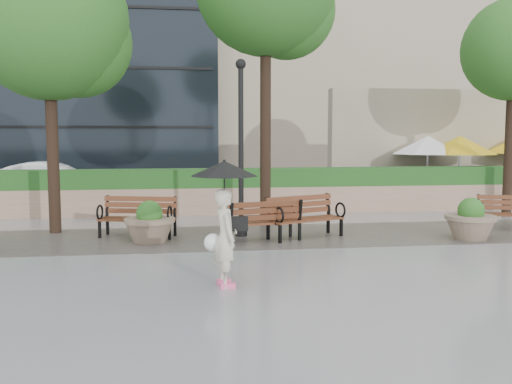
{
  "coord_description": "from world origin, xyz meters",
  "views": [
    {
      "loc": [
        -0.93,
        -9.98,
        2.39
      ],
      "look_at": [
        0.79,
        2.49,
        1.1
      ],
      "focal_mm": 40.0,
      "sensor_mm": 36.0,
      "label": 1
    }
  ],
  "objects": [
    {
      "name": "bench_1",
      "position": [
        -1.87,
        3.31,
        0.28
      ],
      "size": [
        1.84,
        1.1,
        0.93
      ],
      "rotation": [
        0.0,
        0.0,
        -0.26
      ],
      "color": "brown",
      "rests_on": "ground"
    },
    {
      "name": "bench_2",
      "position": [
        0.91,
        2.4,
        0.27
      ],
      "size": [
        1.83,
        1.09,
        0.92
      ],
      "rotation": [
        0.0,
        0.0,
        3.39
      ],
      "color": "brown",
      "rests_on": "ground"
    },
    {
      "name": "planter_right",
      "position": [
        5.63,
        2.0,
        0.37
      ],
      "size": [
        1.14,
        1.14,
        0.95
      ],
      "color": "#7F6B56",
      "rests_on": "ground"
    },
    {
      "name": "bench_3",
      "position": [
        1.95,
        2.67,
        0.29
      ],
      "size": [
        1.91,
        1.33,
        0.96
      ],
      "rotation": [
        0.0,
        0.0,
        0.39
      ],
      "color": "brown",
      "rests_on": "ground"
    },
    {
      "name": "lamppost",
      "position": [
        0.52,
        3.1,
        1.8
      ],
      "size": [
        0.28,
        0.28,
        4.08
      ],
      "color": "black",
      "rests_on": "ground"
    },
    {
      "name": "patio_umb_yellow_a",
      "position": [
        8.59,
        8.3,
        1.99
      ],
      "size": [
        2.5,
        2.5,
        2.3
      ],
      "color": "black",
      "rests_on": "ground"
    },
    {
      "name": "hedge_wall",
      "position": [
        0.0,
        7.0,
        0.66
      ],
      "size": [
        24.0,
        0.8,
        1.35
      ],
      "color": "tan",
      "rests_on": "ground"
    },
    {
      "name": "cobble_strip",
      "position": [
        0.0,
        3.0,
        0.01
      ],
      "size": [
        28.0,
        3.2,
        0.01
      ],
      "primitive_type": "cube",
      "color": "#383330",
      "rests_on": "ground"
    },
    {
      "name": "bldg_stone",
      "position": [
        10.0,
        23.0,
        10.0
      ],
      "size": [
        18.0,
        10.0,
        20.0
      ],
      "primitive_type": "cube",
      "color": "tan",
      "rests_on": "ground"
    },
    {
      "name": "tree_0",
      "position": [
        -3.73,
        4.26,
        4.89
      ],
      "size": [
        3.77,
        3.73,
        6.89
      ],
      "color": "black",
      "rests_on": "ground"
    },
    {
      "name": "cafe_hedge",
      "position": [
        9.0,
        7.8,
        0.45
      ],
      "size": [
        8.0,
        0.5,
        0.9
      ],
      "primitive_type": "cube",
      "color": "#234316",
      "rests_on": "ground"
    },
    {
      "name": "pedestrian",
      "position": [
        -0.22,
        -1.21,
        1.19
      ],
      "size": [
        1.07,
        1.07,
        1.96
      ],
      "rotation": [
        0.0,
        0.0,
        1.74
      ],
      "color": "beige",
      "rests_on": "ground"
    },
    {
      "name": "planter_left",
      "position": [
        -1.56,
        2.61,
        0.36
      ],
      "size": [
        1.11,
        1.11,
        0.93
      ],
      "color": "#7F6B56",
      "rests_on": "ground"
    },
    {
      "name": "ground",
      "position": [
        0.0,
        0.0,
        0.0
      ],
      "size": [
        100.0,
        100.0,
        0.0
      ],
      "primitive_type": "plane",
      "color": "gray",
      "rests_on": "ground"
    },
    {
      "name": "asphalt_street",
      "position": [
        0.0,
        11.0,
        0.0
      ],
      "size": [
        40.0,
        7.0,
        0.0
      ],
      "primitive_type": "cube",
      "color": "black",
      "rests_on": "ground"
    },
    {
      "name": "cafe_wall",
      "position": [
        9.5,
        10.0,
        2.0
      ],
      "size": [
        10.0,
        0.6,
        4.0
      ],
      "primitive_type": "cube",
      "color": "tan",
      "rests_on": "ground"
    },
    {
      "name": "bench_4",
      "position": [
        7.3,
        3.07,
        0.25
      ],
      "size": [
        1.69,
        1.09,
        0.85
      ],
      "rotation": [
        0.0,
        0.0,
        -0.32
      ],
      "color": "brown",
      "rests_on": "ground"
    },
    {
      "name": "patio_umb_white",
      "position": [
        7.62,
        8.7,
        1.99
      ],
      "size": [
        2.5,
        2.5,
        2.3
      ],
      "color": "black",
      "rests_on": "ground"
    },
    {
      "name": "car_right",
      "position": [
        -5.16,
        9.98,
        0.72
      ],
      "size": [
        4.38,
        1.57,
        1.44
      ],
      "primitive_type": "imported",
      "rotation": [
        0.0,
        0.0,
        1.58
      ],
      "color": "silver",
      "rests_on": "ground"
    }
  ]
}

